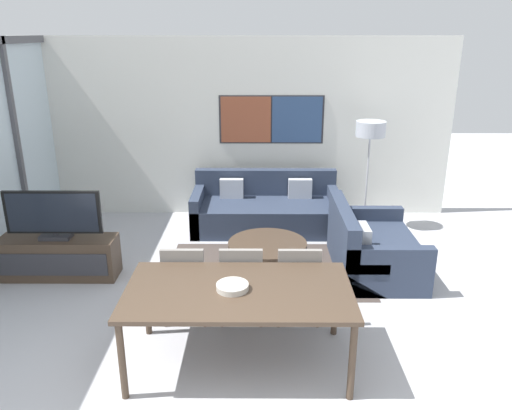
{
  "coord_description": "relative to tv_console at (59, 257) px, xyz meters",
  "views": [
    {
      "loc": [
        0.36,
        -2.75,
        2.84
      ],
      "look_at": [
        0.34,
        2.71,
        0.95
      ],
      "focal_mm": 35.0,
      "sensor_mm": 36.0,
      "label": 1
    }
  ],
  "objects": [
    {
      "name": "television",
      "position": [
        -0.0,
        0.0,
        0.55
      ],
      "size": [
        1.14,
        0.2,
        0.6
      ],
      "color": "#2D2D33",
      "rests_on": "tv_console"
    },
    {
      "name": "dining_chair_centre",
      "position": [
        2.26,
        -0.98,
        0.23
      ],
      "size": [
        0.46,
        0.46,
        0.86
      ],
      "color": "gray",
      "rests_on": "ground_plane"
    },
    {
      "name": "dining_chair_left",
      "position": [
        1.68,
        -0.98,
        0.23
      ],
      "size": [
        0.46,
        0.46,
        0.86
      ],
      "color": "gray",
      "rests_on": "ground_plane"
    },
    {
      "name": "dining_chair_right",
      "position": [
        2.83,
        -0.98,
        0.23
      ],
      "size": [
        0.46,
        0.46,
        0.86
      ],
      "color": "gray",
      "rests_on": "ground_plane"
    },
    {
      "name": "floor_lamp",
      "position": [
        4.04,
        1.63,
        1.19
      ],
      "size": [
        0.43,
        0.43,
        1.64
      ],
      "color": "#2D2D33",
      "rests_on": "ground_plane"
    },
    {
      "name": "dining_table",
      "position": [
        2.26,
        -1.69,
        0.44
      ],
      "size": [
        1.96,
        1.05,
        0.75
      ],
      "color": "#423326",
      "rests_on": "ground_plane"
    },
    {
      "name": "coffee_table",
      "position": [
        2.54,
        0.19,
        0.03
      ],
      "size": [
        0.98,
        0.98,
        0.38
      ],
      "color": "#423326",
      "rests_on": "ground_plane"
    },
    {
      "name": "sofa_main",
      "position": [
        2.54,
        1.67,
        0.02
      ],
      "size": [
        2.19,
        0.99,
        0.82
      ],
      "color": "#2D384C",
      "rests_on": "ground_plane"
    },
    {
      "name": "area_rug",
      "position": [
        2.54,
        0.19,
        -0.25
      ],
      "size": [
        2.51,
        1.61,
        0.01
      ],
      "color": "#473D38",
      "rests_on": "ground_plane"
    },
    {
      "name": "wall_back",
      "position": [
        2.08,
        2.33,
        1.15
      ],
      "size": [
        6.81,
        0.09,
        2.8
      ],
      "color": "silver",
      "rests_on": "ground_plane"
    },
    {
      "name": "fruit_bowl",
      "position": [
        2.2,
        -1.7,
        0.53
      ],
      "size": [
        0.28,
        0.28,
        0.05
      ],
      "color": "#B7B2A8",
      "rests_on": "dining_table"
    },
    {
      "name": "sofa_side",
      "position": [
        3.8,
        0.2,
        0.02
      ],
      "size": [
        0.99,
        1.48,
        0.82
      ],
      "rotation": [
        0.0,
        0.0,
        1.57
      ],
      "color": "#2D384C",
      "rests_on": "ground_plane"
    },
    {
      "name": "tv_console",
      "position": [
        0.0,
        0.0,
        0.0
      ],
      "size": [
        1.4,
        0.42,
        0.5
      ],
      "color": "#423326",
      "rests_on": "ground_plane"
    }
  ]
}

